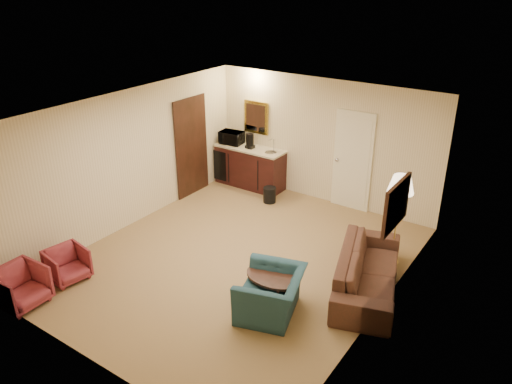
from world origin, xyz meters
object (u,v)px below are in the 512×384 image
wetbar_cabinet (250,167)px  waste_bin (270,195)px  sofa (369,265)px  floor_lamp (397,220)px  teal_armchair (271,287)px  rose_chair_far (20,285)px  rose_chair_near (67,263)px  coffee_table (273,289)px  coffee_maker (250,141)px  microwave (231,136)px

wetbar_cabinet → waste_bin: (0.85, -0.49, -0.29)m
sofa → floor_lamp: floor_lamp is taller
teal_armchair → rose_chair_far: teal_armchair is taller
rose_chair_near → waste_bin: 4.37m
rose_chair_far → coffee_table: (3.05, 2.10, -0.09)m
rose_chair_far → wetbar_cabinet: bearing=-4.5°
rose_chair_far → coffee_maker: coffee_maker is taller
sofa → floor_lamp: (0.05, 0.96, 0.36)m
wetbar_cabinet → teal_armchair: bearing=-51.5°
coffee_table → waste_bin: (-1.95, 2.93, -0.08)m
wetbar_cabinet → rose_chair_near: bearing=-93.0°
wetbar_cabinet → microwave: size_ratio=3.17×
rose_chair_far → coffee_table: bearing=-57.4°
floor_lamp → coffee_maker: floor_lamp is taller
wetbar_cabinet → coffee_table: 4.42m
coffee_table → microwave: bearing=134.1°
teal_armchair → rose_chair_near: bearing=-87.7°
rose_chair_far → coffee_table: 3.70m
rose_chair_far → coffee_maker: size_ratio=2.05×
teal_armchair → floor_lamp: 2.52m
rose_chair_far → floor_lamp: 5.89m
sofa → rose_chair_near: size_ratio=3.76×
rose_chair_far → coffee_maker: bearing=-4.8°
rose_chair_near → floor_lamp: size_ratio=0.37×
rose_chair_near → floor_lamp: (4.10, 3.40, 0.50)m
wetbar_cabinet → microwave: (-0.50, -0.01, 0.64)m
wetbar_cabinet → sofa: size_ratio=0.74×
rose_chair_far → floor_lamp: (4.10, 4.20, 0.46)m
wetbar_cabinet → coffee_table: wetbar_cabinet is taller
coffee_table → floor_lamp: floor_lamp is taller
wetbar_cabinet → rose_chair_far: bearing=-92.6°
wetbar_cabinet → microwave: 0.81m
sofa → microwave: (-4.30, 2.27, 0.66)m
floor_lamp → microwave: floor_lamp is taller
coffee_table → sofa: bearing=48.6°
rose_chair_near → waste_bin: (1.10, 4.23, -0.13)m
rose_chair_near → coffee_maker: size_ratio=1.80×
rose_chair_far → rose_chair_near: bearing=-1.9°
microwave → coffee_maker: bearing=-8.2°
wetbar_cabinet → coffee_maker: coffee_maker is taller
coffee_table → microwave: 4.82m
sofa → teal_armchair: (-0.92, -1.34, 0.00)m
rose_chair_near → coffee_table: rose_chair_near is taller
floor_lamp → waste_bin: floor_lamp is taller
teal_armchair → coffee_maker: (-2.86, 3.59, 0.65)m
wetbar_cabinet → coffee_maker: 0.62m
teal_armchair → coffee_maker: 4.64m
sofa → coffee_maker: size_ratio=6.78×
waste_bin → microwave: (-1.35, 0.48, 0.93)m
wetbar_cabinet → teal_armchair: 4.63m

